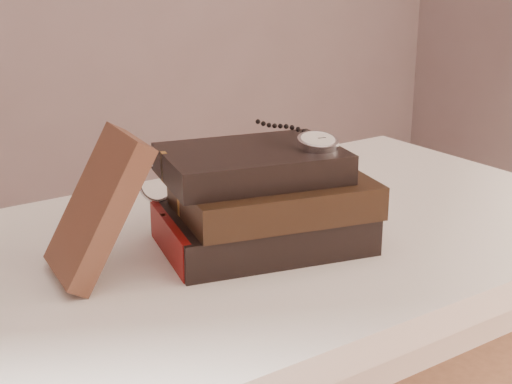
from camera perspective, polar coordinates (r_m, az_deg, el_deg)
table at (r=1.10m, az=1.16°, el=-7.28°), size 1.00×0.60×0.75m
book_stack at (r=0.98m, az=0.56°, el=-0.70°), size 0.29×0.24×0.13m
journal at (r=0.90m, az=-11.78°, el=-1.08°), size 0.13×0.13×0.17m
pocket_watch at (r=0.98m, az=4.47°, el=3.86°), size 0.07×0.16×0.02m
eyeglasses at (r=1.03m, az=-6.00°, el=0.88°), size 0.13×0.15×0.05m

